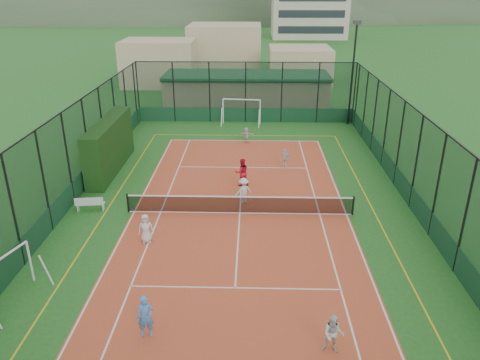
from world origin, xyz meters
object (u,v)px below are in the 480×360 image
Objects in this scene: child_near_left at (146,228)px; child_far_left at (244,191)px; coach at (242,172)px; floodlight_ne at (352,74)px; futsal_goal_near at (4,280)px; futsal_goal_far at (241,112)px; clubhouse at (246,91)px; child_near_mid at (146,317)px; white_bench at (90,203)px; child_near_right at (333,334)px; child_far_right at (285,158)px; child_far_back at (246,135)px.

child_far_left is at bearing 30.85° from child_near_left.
coach reaches higher than child_near_left.
floodlight_ne reaches higher than futsal_goal_near.
futsal_goal_far is (-8.92, -0.21, -3.09)m from floodlight_ne.
futsal_goal_far is at bearing -178.67° from floodlight_ne.
clubhouse is (-8.60, 5.40, -2.55)m from floodlight_ne.
floodlight_ne reaches higher than clubhouse.
floodlight_ne is at bearing -32.12° from clubhouse.
child_near_mid is (5.62, -1.74, -0.11)m from futsal_goal_near.
floodlight_ne is at bearing 37.51° from white_bench.
clubhouse is 5.64m from futsal_goal_far.
child_far_right is at bearing 104.14° from child_near_right.
white_bench is at bearing 107.45° from child_near_mid.
child_near_right is (3.26, -31.70, -0.87)m from clubhouse.
clubhouse reaches higher than child_far_back.
floodlight_ne is 7.09× the size of child_far_back.
child_far_back is (-0.01, 10.21, -0.14)m from child_far_left.
futsal_goal_near is at bearing -103.30° from futsal_goal_far.
white_bench is (-7.80, -21.89, -1.17)m from clubhouse.
child_near_left is at bearing -123.17° from floodlight_ne.
white_bench is 0.94× the size of child_near_mid.
child_near_left is 11.76m from child_far_right.
futsal_goal_near is at bearing -106.15° from clubhouse.
floodlight_ne is at bearing -92.12° from child_far_right.
clubhouse is 10.48× the size of child_far_left.
coach is (-0.15, 2.37, 0.10)m from child_far_left.
child_near_left is at bearing -95.62° from futsal_goal_far.
clubhouse is at bearing 67.51° from child_near_left.
child_near_right is at bearing 110.16° from child_far_back.
clubhouse reaches higher than child_far_left.
floodlight_ne is at bearing 43.89° from child_near_left.
child_far_back is at bearing -115.37° from child_far_left.
child_near_left is at bearing 41.06° from coach.
white_bench is 1.04× the size of child_near_right.
clubhouse is 9.84× the size of child_near_mid.
child_far_right is (5.60, 15.64, -0.15)m from child_near_mid.
futsal_goal_near reaches higher than child_near_right.
clubhouse reaches higher than child_near_mid.
futsal_goal_far is 2.75× the size of child_far_back.
coach is at bearing -89.94° from clubhouse.
child_near_right is 13.66m from coach.
child_near_right is 21.34m from child_far_back.
floodlight_ne is 5.97× the size of child_near_left.
child_far_back is (4.36, 14.40, -0.11)m from child_near_left.
child_far_back is (-8.44, -5.19, -3.53)m from floodlight_ne.
coach is (-8.58, -13.03, -3.28)m from floodlight_ne.
child_far_right is 4.01m from coach.
futsal_goal_far reaches higher than white_bench.
floodlight_ne is 10.47m from clubhouse.
child_far_left is (0.49, -15.19, -0.30)m from futsal_goal_far.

